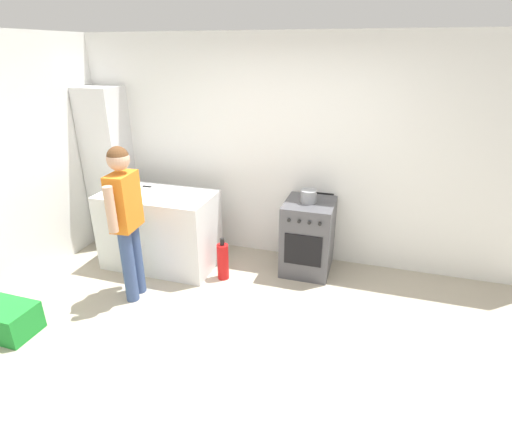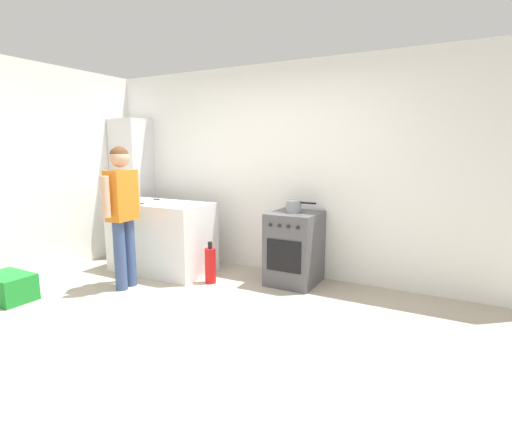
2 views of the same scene
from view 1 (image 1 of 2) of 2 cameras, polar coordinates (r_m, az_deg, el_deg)
ground_plane at (r=3.66m, az=-3.32°, el=-18.22°), size 8.00×8.00×0.00m
back_wall at (r=4.75m, az=4.59°, el=9.53°), size 6.00×0.10×2.60m
side_wall_left at (r=4.79m, az=-32.62°, el=6.05°), size 0.10×3.10×2.60m
counter_unit at (r=4.85m, az=-13.57°, el=-1.42°), size 1.30×0.70×0.90m
oven_left at (r=4.63m, az=7.44°, el=-2.45°), size 0.55×0.62×0.85m
pot at (r=4.44m, az=7.58°, el=3.30°), size 0.36×0.18×0.14m
knife_paring at (r=4.56m, az=-16.52°, el=2.84°), size 0.20×0.10×0.01m
knife_chef at (r=4.90m, az=-14.43°, el=4.48°), size 0.31×0.04×0.01m
knife_utility at (r=4.83m, az=-19.33°, el=3.63°), size 0.25×0.08×0.01m
person at (r=4.08m, az=-18.14°, el=0.98°), size 0.23×0.57×1.60m
fire_extinguisher at (r=4.53m, az=-4.75°, el=-5.94°), size 0.13×0.13×0.50m
recycling_crate_lower at (r=4.39m, az=-32.09°, el=-12.04°), size 0.52×0.36×0.28m
larder_cabinet at (r=5.55m, az=-20.20°, el=7.00°), size 0.48×0.44×2.00m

